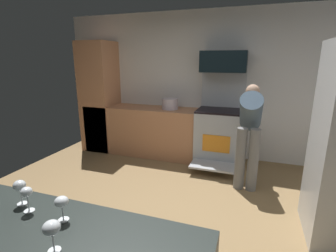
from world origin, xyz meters
The scene contains 12 objects.
ground_plane centered at (0.00, 0.00, -0.01)m, with size 5.20×4.80×0.02m, color olive.
wall_back centered at (0.00, 2.34, 1.30)m, with size 5.20×0.12×2.60m, color silver.
lower_cabinet_run centered at (-0.90, 1.98, 0.45)m, with size 2.40×0.60×0.90m, color tan.
cabinet_column centered at (-1.90, 1.98, 1.05)m, with size 0.60×0.60×2.10m, color tan.
oven_range centered at (0.46, 1.97, 0.51)m, with size 0.76×1.01×1.56m.
microwave centered at (0.46, 2.06, 1.73)m, with size 0.74×0.38×0.34m, color black.
person_cook centered at (0.96, 1.28, 0.86)m, with size 0.31×0.66×1.42m.
wine_glass_near centered at (0.16, -1.50, 1.02)m, with size 0.08×0.08×0.16m.
wine_glass_mid centered at (0.04, -1.29, 1.01)m, with size 0.07×0.07×0.15m.
wine_glass_far centered at (-0.22, -1.29, 1.02)m, with size 0.07×0.07×0.16m.
wine_glass_extra centered at (-0.32, -1.24, 1.02)m, with size 0.07×0.07×0.16m.
stock_pot centered at (-0.44, 1.98, 1.00)m, with size 0.29×0.29×0.19m, color #C0B2C0.
Camera 1 is at (0.98, -2.25, 1.76)m, focal length 26.84 mm.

